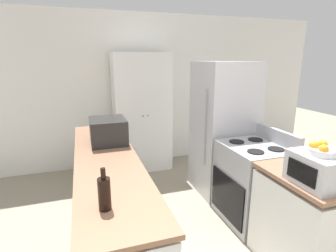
{
  "coord_description": "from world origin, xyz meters",
  "views": [
    {
      "loc": [
        -0.98,
        -1.05,
        1.85
      ],
      "look_at": [
        0.0,
        1.9,
        1.05
      ],
      "focal_mm": 28.0,
      "sensor_mm": 36.0,
      "label": 1
    }
  ],
  "objects_px": {
    "toaster_oven": "(319,169)",
    "fruit_bowl": "(322,150)",
    "stove": "(252,183)",
    "wine_bottle": "(104,193)",
    "refrigerator": "(223,129)",
    "microwave": "(108,131)",
    "pantry_cabinet": "(142,113)"
  },
  "relations": [
    {
      "from": "stove",
      "to": "toaster_oven",
      "type": "bearing_deg",
      "value": -97.6
    },
    {
      "from": "stove",
      "to": "toaster_oven",
      "type": "distance_m",
      "value": 1.1
    },
    {
      "from": "refrigerator",
      "to": "microwave",
      "type": "bearing_deg",
      "value": -174.84
    },
    {
      "from": "pantry_cabinet",
      "to": "stove",
      "type": "distance_m",
      "value": 2.15
    },
    {
      "from": "toaster_oven",
      "to": "fruit_bowl",
      "type": "relative_size",
      "value": 1.82
    },
    {
      "from": "toaster_oven",
      "to": "fruit_bowl",
      "type": "distance_m",
      "value": 0.16
    },
    {
      "from": "microwave",
      "to": "wine_bottle",
      "type": "relative_size",
      "value": 1.6
    },
    {
      "from": "stove",
      "to": "toaster_oven",
      "type": "relative_size",
      "value": 2.84
    },
    {
      "from": "stove",
      "to": "refrigerator",
      "type": "height_order",
      "value": "refrigerator"
    },
    {
      "from": "microwave",
      "to": "toaster_oven",
      "type": "height_order",
      "value": "microwave"
    },
    {
      "from": "refrigerator",
      "to": "wine_bottle",
      "type": "relative_size",
      "value": 6.4
    },
    {
      "from": "pantry_cabinet",
      "to": "wine_bottle",
      "type": "relative_size",
      "value": 6.87
    },
    {
      "from": "stove",
      "to": "fruit_bowl",
      "type": "relative_size",
      "value": 5.16
    },
    {
      "from": "microwave",
      "to": "wine_bottle",
      "type": "xyz_separation_m",
      "value": [
        -0.17,
        -1.39,
        -0.03
      ]
    },
    {
      "from": "wine_bottle",
      "to": "fruit_bowl",
      "type": "distance_m",
      "value": 1.59
    },
    {
      "from": "stove",
      "to": "refrigerator",
      "type": "relative_size",
      "value": 0.59
    },
    {
      "from": "wine_bottle",
      "to": "fruit_bowl",
      "type": "height_order",
      "value": "fruit_bowl"
    },
    {
      "from": "pantry_cabinet",
      "to": "stove",
      "type": "relative_size",
      "value": 1.82
    },
    {
      "from": "wine_bottle",
      "to": "toaster_oven",
      "type": "relative_size",
      "value": 0.75
    },
    {
      "from": "pantry_cabinet",
      "to": "microwave",
      "type": "bearing_deg",
      "value": -118.01
    },
    {
      "from": "stove",
      "to": "microwave",
      "type": "xyz_separation_m",
      "value": [
        -1.54,
        0.63,
        0.59
      ]
    },
    {
      "from": "wine_bottle",
      "to": "refrigerator",
      "type": "bearing_deg",
      "value": 41.38
    },
    {
      "from": "pantry_cabinet",
      "to": "stove",
      "type": "xyz_separation_m",
      "value": [
        0.86,
        -1.91,
        -0.51
      ]
    },
    {
      "from": "pantry_cabinet",
      "to": "fruit_bowl",
      "type": "relative_size",
      "value": 9.39
    },
    {
      "from": "microwave",
      "to": "toaster_oven",
      "type": "relative_size",
      "value": 1.2
    },
    {
      "from": "toaster_oven",
      "to": "fruit_bowl",
      "type": "height_order",
      "value": "fruit_bowl"
    },
    {
      "from": "pantry_cabinet",
      "to": "refrigerator",
      "type": "distance_m",
      "value": 1.45
    },
    {
      "from": "wine_bottle",
      "to": "toaster_oven",
      "type": "distance_m",
      "value": 1.59
    },
    {
      "from": "stove",
      "to": "microwave",
      "type": "distance_m",
      "value": 1.76
    },
    {
      "from": "refrigerator",
      "to": "toaster_oven",
      "type": "height_order",
      "value": "refrigerator"
    },
    {
      "from": "toaster_oven",
      "to": "wine_bottle",
      "type": "bearing_deg",
      "value": 174.1
    },
    {
      "from": "refrigerator",
      "to": "toaster_oven",
      "type": "bearing_deg",
      "value": -95.5
    }
  ]
}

